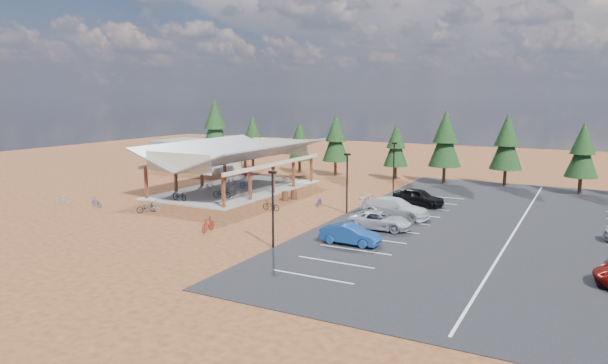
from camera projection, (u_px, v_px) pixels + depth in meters
The scene contains 37 objects.
ground at pixel (284, 212), 46.79m from camera, with size 140.00×140.00×0.00m, color #572416.
asphalt_lot at pixel (516, 229), 40.74m from camera, with size 27.00×44.00×0.04m, color black.
concrete_pad at pixel (236, 189), 57.54m from camera, with size 10.60×18.60×0.10m, color gray.
bike_pavilion at pixel (236, 154), 56.94m from camera, with size 11.65×19.40×4.97m.
outbuilding at pixel (198, 154), 73.34m from camera, with size 11.00×7.00×3.90m.
lamp_post_0 at pixel (273, 204), 35.28m from camera, with size 0.50×0.25×5.14m.
lamp_post_1 at pixel (347, 179), 45.72m from camera, with size 0.50×0.25×5.14m.
lamp_post_2 at pixel (394, 163), 56.15m from camera, with size 0.50×0.25×5.14m.
trash_bin_0 at pixel (285, 196), 51.57m from camera, with size 0.60×0.60×0.90m, color #4C2A1B.
trash_bin_1 at pixel (294, 195), 52.23m from camera, with size 0.60×0.60×0.90m, color #4C2A1B.
pine_0 at pixel (215, 125), 75.83m from camera, with size 4.05×4.05×9.42m.
pine_1 at pixel (253, 136), 73.08m from camera, with size 3.12×3.12×7.26m.
pine_2 at pixel (300, 141), 69.52m from camera, with size 2.90×2.90×6.75m.
pine_3 at pixel (336, 138), 66.87m from camera, with size 3.31×3.31×7.70m.
pine_4 at pixel (396, 145), 63.80m from camera, with size 2.90×2.90×6.75m.
pine_5 at pixel (445, 139), 60.41m from camera, with size 3.62×3.62×8.43m.
pine_6 at pixel (507, 142), 58.65m from camera, with size 3.47×3.47×8.09m.
pine_7 at pixel (583, 150), 54.09m from camera, with size 3.16×3.16×7.37m.
bike_0 at pixel (180, 196), 51.15m from camera, with size 0.63×1.81×0.95m, color black.
bike_1 at pixel (210, 186), 56.86m from camera, with size 0.42×1.49×0.89m, color #919599.
bike_2 at pixel (230, 180), 60.46m from camera, with size 0.59×1.68×0.88m, color navy.
bike_3 at pixel (245, 174), 65.13m from camera, with size 0.49×1.72×1.03m, color maroon.
bike_4 at pixel (222, 193), 52.34m from camera, with size 0.66×1.88×0.99m, color black.
bike_5 at pixel (232, 190), 54.01m from camera, with size 0.50×1.78×1.07m, color gray.
bike_6 at pixel (246, 184), 57.36m from camera, with size 0.66×1.90×1.00m, color navy.
bike_7 at pixel (288, 179), 61.64m from camera, with size 0.41×1.47×0.88m, color maroon.
bike_9 at pixel (63, 199), 50.06m from camera, with size 0.43×1.51×0.91m, color gray.
bike_10 at pixel (97, 202), 48.53m from camera, with size 0.60×1.71×0.90m, color navy.
bike_11 at pixel (208, 224), 39.96m from camera, with size 0.50×1.77×1.06m, color maroon.
bike_12 at pixel (147, 207), 46.40m from camera, with size 0.61×1.74×0.91m, color black.
bike_13 at pixel (152, 206), 46.67m from camera, with size 0.51×1.81×1.09m, color gray.
bike_14 at pixel (319, 201), 49.24m from camera, with size 0.57×1.64×0.86m, color navy.
bike_16 at pixel (271, 205), 47.17m from camera, with size 0.60×1.73×0.91m, color black.
car_1 at pixel (350, 234), 36.40m from camera, with size 1.42×4.08×1.34m, color navy.
car_2 at pixel (379, 220), 40.45m from camera, with size 2.22×4.82×1.34m, color #A1A3A8.
car_3 at pixel (395, 208), 44.17m from camera, with size 2.31×5.67×1.65m, color silver.
car_4 at pixel (418, 197), 49.02m from camera, with size 1.87×4.65×1.58m, color black.
Camera 1 is at (23.19, -39.51, 9.98)m, focal length 32.00 mm.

